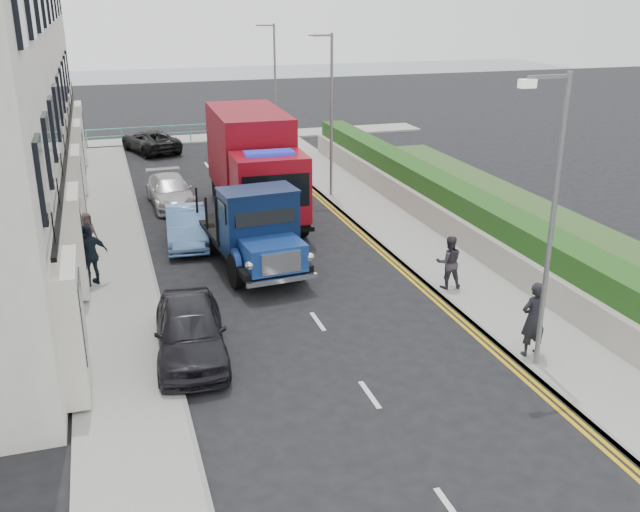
{
  "coord_description": "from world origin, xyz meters",
  "views": [
    {
      "loc": [
        -5.23,
        -15.05,
        8.53
      ],
      "look_at": [
        0.49,
        3.36,
        1.4
      ],
      "focal_mm": 40.0,
      "sensor_mm": 36.0,
      "label": 1
    }
  ],
  "objects": [
    {
      "name": "red_lorry",
      "position": [
        0.51,
        12.43,
        2.2
      ],
      "size": [
        2.86,
        7.95,
        4.13
      ],
      "rotation": [
        0.0,
        0.0,
        -0.02
      ],
      "color": "black",
      "rests_on": "ground"
    },
    {
      "name": "pedestrian_west_far",
      "position": [
        -6.0,
        8.94,
        0.9
      ],
      "size": [
        0.91,
        0.84,
        1.56
      ],
      "primitive_type": "imported",
      "rotation": [
        0.0,
        0.0,
        0.59
      ],
      "color": "#42312F",
      "rests_on": "pavement_west"
    },
    {
      "name": "lamp_near",
      "position": [
        4.18,
        -2.0,
        4.0
      ],
      "size": [
        1.23,
        0.18,
        7.0
      ],
      "color": "slate",
      "rests_on": "ground"
    },
    {
      "name": "sea_plane",
      "position": [
        0.0,
        60.0,
        0.0
      ],
      "size": [
        120.0,
        120.0,
        0.0
      ],
      "primitive_type": "plane",
      "color": "slate",
      "rests_on": "ground"
    },
    {
      "name": "parked_car_mid",
      "position": [
        -2.6,
        9.66,
        0.65
      ],
      "size": [
        1.7,
        4.07,
        1.31
      ],
      "primitive_type": "imported",
      "rotation": [
        0.0,
        0.0,
        -0.08
      ],
      "color": "#5D89C7",
      "rests_on": "ground"
    },
    {
      "name": "seafront_railing",
      "position": [
        0.0,
        28.2,
        0.58
      ],
      "size": [
        13.0,
        0.08,
        1.11
      ],
      "color": "#59B2A5",
      "rests_on": "ground"
    },
    {
      "name": "pavement_east",
      "position": [
        5.3,
        9.0,
        0.06
      ],
      "size": [
        2.6,
        38.0,
        0.12
      ],
      "primitive_type": "cube",
      "color": "gray",
      "rests_on": "ground"
    },
    {
      "name": "parked_car_rear",
      "position": [
        -2.6,
        14.85,
        0.62
      ],
      "size": [
        1.96,
        4.35,
        1.24
      ],
      "primitive_type": "imported",
      "rotation": [
        0.0,
        0.0,
        0.05
      ],
      "color": "#BBBCC1",
      "rests_on": "ground"
    },
    {
      "name": "ground",
      "position": [
        0.0,
        0.0,
        0.0
      ],
      "size": [
        120.0,
        120.0,
        0.0
      ],
      "primitive_type": "plane",
      "color": "black",
      "rests_on": "ground"
    },
    {
      "name": "pedestrian_east_near",
      "position": [
        4.4,
        -1.58,
        1.08
      ],
      "size": [
        0.73,
        0.51,
        1.92
      ],
      "primitive_type": "imported",
      "rotation": [
        0.0,
        0.0,
        3.22
      ],
      "color": "black",
      "rests_on": "pavement_east"
    },
    {
      "name": "pedestrian_east_far",
      "position": [
        4.4,
        2.9,
        0.94
      ],
      "size": [
        0.91,
        0.78,
        1.64
      ],
      "primitive_type": "imported",
      "rotation": [
        0.0,
        0.0,
        2.92
      ],
      "color": "#322C36",
      "rests_on": "pavement_east"
    },
    {
      "name": "garden_east",
      "position": [
        7.21,
        9.0,
        0.9
      ],
      "size": [
        1.45,
        28.0,
        1.75
      ],
      "color": "#B2AD9E",
      "rests_on": "ground"
    },
    {
      "name": "promenade",
      "position": [
        0.0,
        29.0,
        0.06
      ],
      "size": [
        30.0,
        2.5,
        0.12
      ],
      "primitive_type": "cube",
      "color": "gray",
      "rests_on": "ground"
    },
    {
      "name": "seafront_car_left",
      "position": [
        -2.52,
        26.23,
        0.64
      ],
      "size": [
        3.43,
        5.02,
        1.28
      ],
      "primitive_type": "imported",
      "rotation": [
        0.0,
        0.0,
        3.46
      ],
      "color": "black",
      "rests_on": "ground"
    },
    {
      "name": "lamp_far",
      "position": [
        4.18,
        24.0,
        4.0
      ],
      "size": [
        1.23,
        0.18,
        7.0
      ],
      "color": "slate",
      "rests_on": "ground"
    },
    {
      "name": "pavement_west",
      "position": [
        -5.2,
        9.0,
        0.06
      ],
      "size": [
        2.4,
        38.0,
        0.12
      ],
      "primitive_type": "cube",
      "color": "gray",
      "rests_on": "ground"
    },
    {
      "name": "pedestrian_west_near",
      "position": [
        -5.88,
        6.34,
        1.08
      ],
      "size": [
        1.21,
        0.93,
        1.91
      ],
      "primitive_type": "imported",
      "rotation": [
        0.0,
        0.0,
        3.62
      ],
      "color": "black",
      "rests_on": "pavement_west"
    },
    {
      "name": "parked_car_front",
      "position": [
        -3.6,
        1.0,
        0.72
      ],
      "size": [
        2.05,
        4.36,
        1.44
      ],
      "primitive_type": "imported",
      "rotation": [
        0.0,
        0.0,
        -0.08
      ],
      "color": "black",
      "rests_on": "ground"
    },
    {
      "name": "lamp_mid",
      "position": [
        4.18,
        14.0,
        4.0
      ],
      "size": [
        1.23,
        0.18,
        7.0
      ],
      "color": "slate",
      "rests_on": "ground"
    },
    {
      "name": "seafront_car_right",
      "position": [
        2.01,
        24.37,
        0.7
      ],
      "size": [
        2.69,
        4.39,
        1.4
      ],
      "primitive_type": "imported",
      "rotation": [
        0.0,
        0.0,
        -0.27
      ],
      "color": "#A4A4A9",
      "rests_on": "ground"
    },
    {
      "name": "bedford_lorry",
      "position": [
        -0.75,
        6.12,
        1.28
      ],
      "size": [
        2.82,
        6.07,
        2.79
      ],
      "rotation": [
        0.0,
        0.0,
        0.09
      ],
      "color": "black",
      "rests_on": "ground"
    }
  ]
}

